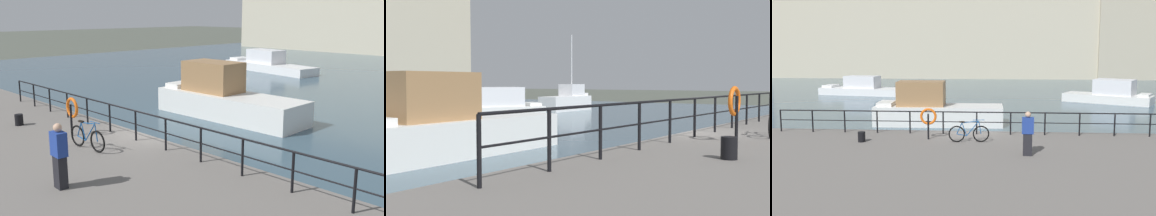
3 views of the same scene
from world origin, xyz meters
TOP-DOWN VIEW (x-y plane):
  - ground_plane at (0.00, 0.00)m, footprint 240.00×240.00m
  - moored_green_narrowboat at (11.68, 19.56)m, footprint 7.97×5.91m
  - moored_cabin_cruiser at (-2.71, 7.43)m, footprint 8.36×2.76m
  - moored_red_daysailer at (20.88, 19.77)m, footprint 5.69×2.05m
  - quay_railing at (0.45, -0.75)m, footprint 19.14×0.07m
  - mooring_bollard at (-4.46, -2.79)m, footprint 0.32×0.32m
  - life_ring_stand at (-1.65, -1.99)m, footprint 0.75×0.16m

SIDE VIEW (x-z plane):
  - ground_plane at x=0.00m, z-range 0.00..0.00m
  - moored_green_narrowboat at x=11.68m, z-range -0.24..1.90m
  - moored_red_daysailer at x=20.88m, z-range -2.44..4.21m
  - moored_cabin_cruiser at x=-2.71m, z-range -0.43..2.42m
  - mooring_bollard at x=-4.46m, z-range 1.04..1.48m
  - quay_railing at x=0.45m, z-range 1.24..2.32m
  - life_ring_stand at x=-1.65m, z-range 1.32..2.72m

